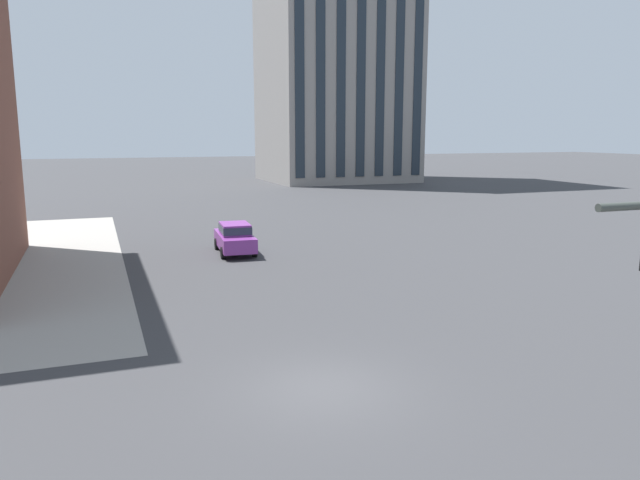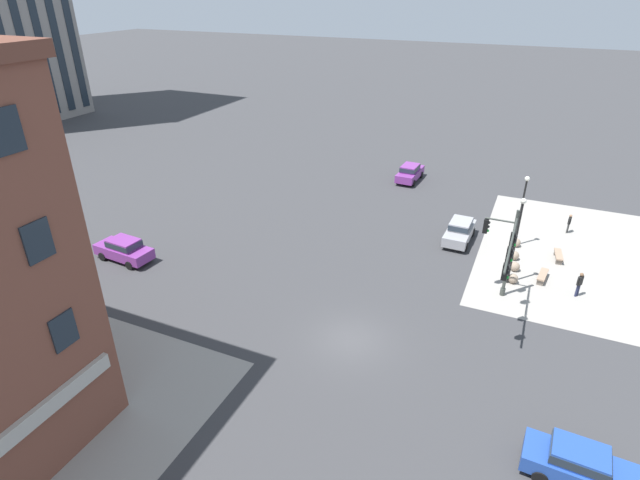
# 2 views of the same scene
# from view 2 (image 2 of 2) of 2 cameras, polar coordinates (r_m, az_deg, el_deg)

# --- Properties ---
(ground_plane) EXTENTS (320.00, 320.00, 0.00)m
(ground_plane) POSITION_cam_2_polar(r_m,az_deg,el_deg) (29.13, 3.57, -11.24)
(ground_plane) COLOR #38383A
(sidewalk_corner_slab) EXTENTS (20.00, 19.00, 0.02)m
(sidewalk_corner_slab) POSITION_cam_2_polar(r_m,az_deg,el_deg) (42.18, 30.76, -2.31)
(sidewalk_corner_slab) COLOR gray
(sidewalk_corner_slab) RESTS_ON ground
(traffic_signal_main) EXTENTS (7.16, 2.09, 6.01)m
(traffic_signal_main) POSITION_cam_2_polar(r_m,az_deg,el_deg) (31.46, 20.46, -1.16)
(traffic_signal_main) COLOR #383D38
(traffic_signal_main) RESTS_ON ground
(bollard_sphere_curb_a) EXTENTS (0.66, 0.66, 0.66)m
(bollard_sphere_curb_a) POSITION_cam_2_polar(r_m,az_deg,el_deg) (36.27, 21.08, -4.11)
(bollard_sphere_curb_a) COLOR gray
(bollard_sphere_curb_a) RESTS_ON ground
(bollard_sphere_curb_b) EXTENTS (0.66, 0.66, 0.66)m
(bollard_sphere_curb_b) POSITION_cam_2_polar(r_m,az_deg,el_deg) (37.79, 21.26, -2.83)
(bollard_sphere_curb_b) COLOR gray
(bollard_sphere_curb_b) RESTS_ON ground
(bollard_sphere_curb_c) EXTENTS (0.66, 0.66, 0.66)m
(bollard_sphere_curb_c) POSITION_cam_2_polar(r_m,az_deg,el_deg) (39.27, 21.21, -1.65)
(bollard_sphere_curb_c) COLOR gray
(bollard_sphere_curb_c) RESTS_ON ground
(bollard_sphere_curb_d) EXTENTS (0.66, 0.66, 0.66)m
(bollard_sphere_curb_d) POSITION_cam_2_polar(r_m,az_deg,el_deg) (41.24, 21.38, -0.27)
(bollard_sphere_curb_d) COLOR gray
(bollard_sphere_curb_d) RESTS_ON ground
(bench_near_signal) EXTENTS (1.85, 0.71, 0.49)m
(bench_near_signal) POSITION_cam_2_polar(r_m,az_deg,el_deg) (37.37, 23.96, -3.74)
(bench_near_signal) COLOR #9E7F66
(bench_near_signal) RESTS_ON ground
(bench_mid_block) EXTENTS (1.84, 0.67, 0.49)m
(bench_mid_block) POSITION_cam_2_polar(r_m,az_deg,el_deg) (40.53, 25.45, -1.62)
(bench_mid_block) COLOR #9E7F66
(bench_mid_block) RESTS_ON ground
(pedestrian_walking_east) EXTENTS (0.54, 0.25, 1.61)m
(pedestrian_walking_east) POSITION_cam_2_polar(r_m,az_deg,el_deg) (44.99, 26.45, 1.80)
(pedestrian_walking_east) COLOR #333333
(pedestrian_walking_east) RESTS_ON ground
(pedestrian_with_bag) EXTENTS (0.46, 0.36, 1.73)m
(pedestrian_with_bag) POSITION_cam_2_polar(r_m,az_deg,el_deg) (36.17, 27.39, -4.35)
(pedestrian_with_bag) COLOR #232847
(pedestrian_with_bag) RESTS_ON ground
(street_lamp_corner_near) EXTENTS (0.36, 0.36, 6.16)m
(street_lamp_corner_near) POSITION_cam_2_polar(r_m,az_deg,el_deg) (34.58, 21.49, 0.80)
(street_lamp_corner_near) COLOR black
(street_lamp_corner_near) RESTS_ON ground
(street_lamp_mid_sidewalk) EXTENTS (0.36, 0.36, 5.63)m
(street_lamp_mid_sidewalk) POSITION_cam_2_polar(r_m,az_deg,el_deg) (40.10, 22.00, 3.87)
(street_lamp_mid_sidewalk) COLOR black
(street_lamp_mid_sidewalk) RESTS_ON ground
(car_main_northbound_near) EXTENTS (2.05, 4.48, 1.68)m
(car_main_northbound_near) POSITION_cam_2_polar(r_m,az_deg,el_deg) (24.36, 27.43, -21.65)
(car_main_northbound_near) COLOR #23479E
(car_main_northbound_near) RESTS_ON ground
(car_main_northbound_far) EXTENTS (4.47, 2.04, 1.68)m
(car_main_northbound_far) POSITION_cam_2_polar(r_m,az_deg,el_deg) (52.14, 10.18, 7.60)
(car_main_northbound_far) COLOR #7A3389
(car_main_northbound_far) RESTS_ON ground
(car_main_southbound_near) EXTENTS (2.14, 4.52, 1.68)m
(car_main_southbound_near) POSITION_cam_2_polar(r_m,az_deg,el_deg) (38.96, -21.38, -0.94)
(car_main_southbound_near) COLOR #7A3389
(car_main_southbound_near) RESTS_ON ground
(car_main_southbound_far) EXTENTS (4.45, 1.98, 1.68)m
(car_main_southbound_far) POSITION_cam_2_polar(r_m,az_deg,el_deg) (40.50, 15.59, 1.09)
(car_main_southbound_far) COLOR #99999E
(car_main_southbound_far) RESTS_ON ground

